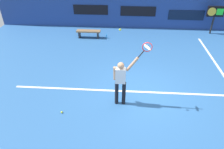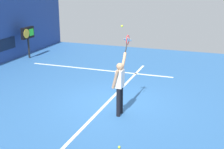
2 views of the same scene
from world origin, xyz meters
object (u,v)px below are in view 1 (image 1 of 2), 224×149
(tennis_player, at_px, (121,80))
(spare_ball, at_px, (62,112))
(tennis_racket, at_px, (147,48))
(scoreboard_clock, at_px, (215,13))
(court_bench, at_px, (89,32))
(tennis_ball, at_px, (120,30))
(water_bottle, at_px, (106,36))

(tennis_player, relative_size, spare_ball, 28.16)
(tennis_racket, distance_m, scoreboard_clock, 8.32)
(scoreboard_clock, height_order, spare_ball, scoreboard_clock)
(tennis_racket, height_order, court_bench, tennis_racket)
(scoreboard_clock, relative_size, court_bench, 1.19)
(spare_ball, bearing_deg, scoreboard_clock, 46.08)
(tennis_ball, bearing_deg, water_bottle, 99.50)
(court_bench, height_order, water_bottle, court_bench)
(tennis_player, distance_m, scoreboard_clock, 8.70)
(tennis_player, bearing_deg, scoreboard_clock, 52.46)
(tennis_racket, xyz_separation_m, spare_ball, (-2.71, -0.64, -2.20))
(tennis_player, bearing_deg, court_bench, 109.91)
(scoreboard_clock, bearing_deg, water_bottle, -169.54)
(tennis_racket, distance_m, water_bottle, 6.36)
(scoreboard_clock, xyz_separation_m, court_bench, (-7.37, -1.17, -0.96))
(court_bench, xyz_separation_m, water_bottle, (1.05, 0.00, -0.22))
(scoreboard_clock, bearing_deg, tennis_ball, -127.55)
(tennis_player, height_order, water_bottle, tennis_player)
(tennis_ball, bearing_deg, tennis_racket, 4.78)
(water_bottle, bearing_deg, court_bench, 180.00)
(scoreboard_clock, height_order, water_bottle, scoreboard_clock)
(scoreboard_clock, bearing_deg, tennis_player, -127.54)
(water_bottle, height_order, spare_ball, water_bottle)
(tennis_ball, height_order, court_bench, tennis_ball)
(court_bench, bearing_deg, tennis_ball, -70.83)
(water_bottle, bearing_deg, spare_ball, -98.35)
(tennis_player, bearing_deg, spare_ball, -161.80)
(tennis_ball, distance_m, scoreboard_clock, 8.92)
(scoreboard_clock, distance_m, spare_ball, 10.54)
(tennis_player, xyz_separation_m, tennis_racket, (0.75, -0.00, 1.22))
(court_bench, distance_m, spare_ball, 6.38)
(scoreboard_clock, bearing_deg, spare_ball, -133.92)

